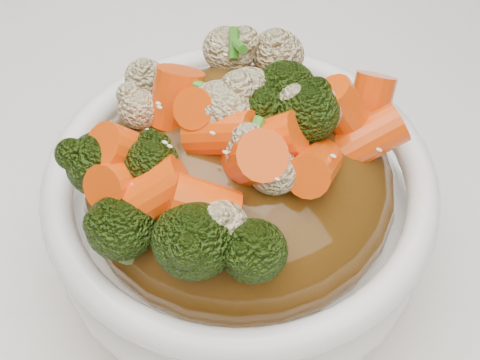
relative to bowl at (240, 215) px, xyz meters
The scene contains 8 objects.
tablecloth 0.08m from the bowl, 56.69° to the right, with size 1.20×0.80×0.04m, color white.
bowl is the anchor object (origin of this frame).
sauce_base 0.03m from the bowl, 90.00° to the right, with size 0.17×0.17×0.09m, color #51310E.
carrots 0.09m from the bowl, 90.00° to the right, with size 0.17×0.17×0.05m, color #FB4E08, non-canonical shape.
broccoli 0.09m from the bowl, 90.00° to the right, with size 0.17×0.17×0.04m, color black, non-canonical shape.
cauliflower 0.09m from the bowl, 90.00° to the right, with size 0.17×0.17×0.03m, color beige, non-canonical shape.
scallions 0.09m from the bowl, 90.00° to the right, with size 0.12×0.12×0.02m, color #327D1D, non-canonical shape.
sesame_seeds 0.09m from the bowl, 90.00° to the right, with size 0.15×0.15×0.01m, color beige, non-canonical shape.
Camera 1 is at (0.09, -0.15, 1.10)m, focal length 50.00 mm.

